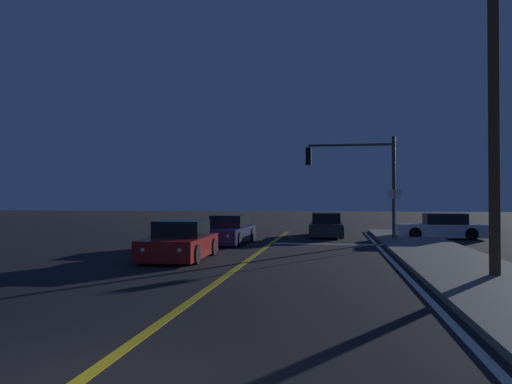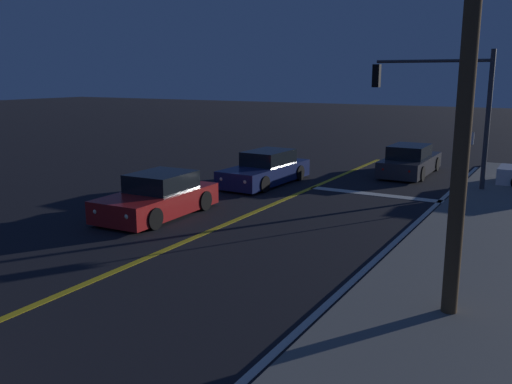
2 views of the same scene
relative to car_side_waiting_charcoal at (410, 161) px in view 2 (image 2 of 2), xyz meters
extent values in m
cube|color=slate|center=(4.19, -13.20, -0.51)|extent=(3.20, 35.34, 0.15)
cube|color=gold|center=(-2.54, -13.20, -0.58)|extent=(0.20, 33.38, 0.01)
cube|color=silver|center=(2.34, -13.20, -0.58)|extent=(0.16, 33.38, 0.01)
cube|color=silver|center=(0.03, -4.89, -0.58)|extent=(5.12, 0.50, 0.01)
cube|color=#2D2D33|center=(0.00, 0.07, -0.14)|extent=(1.79, 4.69, 0.68)
cube|color=black|center=(0.00, -0.21, 0.46)|extent=(1.53, 2.16, 0.60)
cylinder|color=black|center=(-0.83, 1.51, -0.26)|extent=(0.22, 0.64, 0.64)
cylinder|color=black|center=(0.81, 1.52, -0.26)|extent=(0.22, 0.64, 0.64)
cylinder|color=black|center=(-0.81, -1.39, -0.26)|extent=(0.22, 0.64, 0.64)
cylinder|color=black|center=(0.83, -1.38, -0.26)|extent=(0.22, 0.64, 0.64)
sphere|color=#FFF4CC|center=(-0.56, 2.34, -0.06)|extent=(0.18, 0.18, 0.18)
sphere|color=#FFF4CC|center=(0.53, 2.35, -0.06)|extent=(0.18, 0.18, 0.18)
sphere|color=red|center=(-0.53, -2.22, -0.06)|extent=(0.14, 0.14, 0.14)
sphere|color=red|center=(0.56, -2.22, -0.06)|extent=(0.14, 0.14, 0.14)
cube|color=navy|center=(-4.54, -5.15, -0.14)|extent=(1.86, 4.74, 0.68)
cube|color=black|center=(-4.53, -4.87, 0.46)|extent=(1.54, 2.20, 0.60)
cylinder|color=black|center=(-3.78, -6.63, -0.26)|extent=(0.24, 0.65, 0.64)
cylinder|color=black|center=(-5.38, -6.58, -0.26)|extent=(0.24, 0.65, 0.64)
cylinder|color=black|center=(-3.69, -3.72, -0.26)|extent=(0.24, 0.65, 0.64)
cylinder|color=black|center=(-5.29, -3.67, -0.26)|extent=(0.24, 0.65, 0.64)
sphere|color=#FFF4CC|center=(-4.07, -7.45, -0.06)|extent=(0.18, 0.18, 0.18)
sphere|color=#FFF4CC|center=(-5.14, -7.42, -0.06)|extent=(0.18, 0.18, 0.18)
sphere|color=red|center=(-3.93, -2.87, -0.06)|extent=(0.14, 0.14, 0.14)
sphere|color=red|center=(-5.00, -2.84, -0.06)|extent=(0.14, 0.14, 0.14)
cube|color=maroon|center=(-4.97, -11.35, -0.14)|extent=(2.02, 4.26, 0.68)
cube|color=black|center=(-4.98, -11.10, 0.46)|extent=(1.68, 1.98, 0.60)
cylinder|color=black|center=(-4.05, -12.63, -0.26)|extent=(0.24, 0.65, 0.64)
cylinder|color=black|center=(-5.82, -12.68, -0.26)|extent=(0.24, 0.65, 0.64)
cylinder|color=black|center=(-4.13, -10.02, -0.26)|extent=(0.24, 0.65, 0.64)
cylinder|color=black|center=(-5.90, -10.07, -0.26)|extent=(0.24, 0.65, 0.64)
sphere|color=#FFF4CC|center=(-4.32, -13.38, -0.06)|extent=(0.18, 0.18, 0.18)
sphere|color=#FFF4CC|center=(-5.50, -13.41, -0.06)|extent=(0.18, 0.18, 0.18)
sphere|color=red|center=(-4.45, -9.28, -0.06)|extent=(0.14, 0.14, 0.14)
sphere|color=red|center=(-5.62, -9.31, -0.06)|extent=(0.14, 0.14, 0.14)
sphere|color=#FFF4CC|center=(3.79, -1.20, -0.06)|extent=(0.18, 0.18, 0.18)
sphere|color=#FFF4CC|center=(3.79, -0.14, -0.06)|extent=(0.18, 0.18, 0.18)
cylinder|color=#38383D|center=(3.39, -2.59, 2.05)|extent=(0.18, 0.18, 5.27)
cylinder|color=#38383D|center=(1.25, -2.59, 4.29)|extent=(4.27, 0.12, 0.12)
cube|color=black|center=(-0.88, -2.59, 3.74)|extent=(0.28, 0.28, 0.90)
sphere|color=red|center=(-0.88, -2.59, 4.01)|extent=(0.22, 0.22, 0.22)
sphere|color=#4C2D05|center=(-0.88, -2.59, 3.74)|extent=(0.22, 0.22, 0.22)
sphere|color=#0A3814|center=(-0.88, -2.59, 3.47)|extent=(0.22, 0.22, 0.22)
cylinder|color=#4C3823|center=(4.49, -14.54, 4.38)|extent=(0.28, 0.28, 9.92)
cylinder|color=slate|center=(3.09, -5.39, 0.71)|extent=(0.06, 0.06, 2.58)
cube|color=white|center=(3.09, -5.39, 1.75)|extent=(0.56, 0.08, 0.40)
camera|label=1|loc=(0.36, -28.06, 1.52)|focal=34.56mm
camera|label=2|loc=(6.06, -24.29, 3.76)|focal=38.36mm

